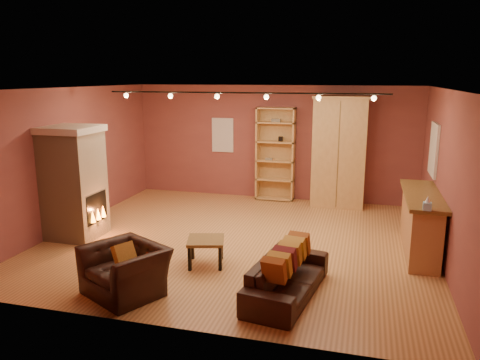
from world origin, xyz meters
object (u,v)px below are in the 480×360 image
(bar_counter, at_px, (420,223))
(loveseat, at_px, (287,270))
(armchair, at_px, (125,262))
(bookcase, at_px, (276,153))
(armoire, at_px, (339,152))
(fireplace, at_px, (74,182))
(coffee_table, at_px, (206,243))

(bar_counter, bearing_deg, loveseat, -130.92)
(loveseat, height_order, armchair, armchair)
(bookcase, distance_m, armoire, 1.55)
(armoire, bearing_deg, fireplace, -142.98)
(bookcase, relative_size, armoire, 0.89)
(armchair, distance_m, coffee_table, 1.48)
(armoire, distance_m, coffee_table, 4.67)
(fireplace, xyz_separation_m, armchair, (2.09, -1.95, -0.59))
(bookcase, bearing_deg, fireplace, -130.06)
(armoire, distance_m, bar_counter, 3.21)
(fireplace, height_order, bookcase, bookcase)
(armoire, distance_m, loveseat, 5.04)
(loveseat, height_order, coffee_table, loveseat)
(armoire, relative_size, loveseat, 1.35)
(loveseat, distance_m, armchair, 2.27)
(armoire, relative_size, coffee_table, 3.62)
(loveseat, bearing_deg, coffee_table, 72.05)
(fireplace, distance_m, coffee_table, 3.00)
(bar_counter, xyz_separation_m, coffee_table, (-3.40, -1.50, -0.16))
(fireplace, relative_size, loveseat, 1.11)
(bookcase, distance_m, loveseat, 5.33)
(armoire, xyz_separation_m, coffee_table, (-1.83, -4.20, -0.92))
(bookcase, height_order, armchair, bookcase)
(armchair, bearing_deg, fireplace, 164.73)
(fireplace, height_order, armchair, fireplace)
(coffee_table, bearing_deg, bookcase, 86.15)
(fireplace, distance_m, armoire, 5.85)
(coffee_table, bearing_deg, armchair, -120.39)
(bookcase, bearing_deg, armchair, -100.42)
(coffee_table, bearing_deg, bar_counter, 23.82)
(armoire, relative_size, bar_counter, 1.17)
(fireplace, xyz_separation_m, bookcase, (3.14, 3.73, 0.10))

